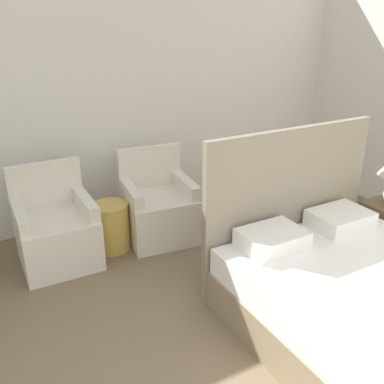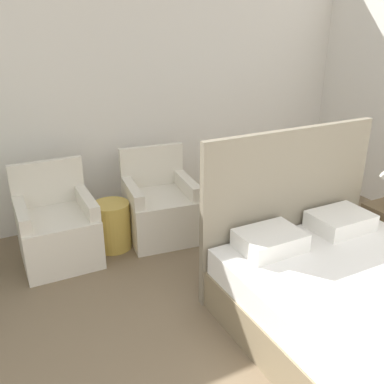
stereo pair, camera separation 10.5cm
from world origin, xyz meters
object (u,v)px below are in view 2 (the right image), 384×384
Objects in this scene: armchair_near_window_right at (161,211)px; armchair_near_window_left at (58,232)px; bed at (364,305)px; side_table at (112,226)px.

armchair_near_window_left is at bearing -173.22° from armchair_near_window_right.
side_table is at bearing 118.92° from bed.
armchair_near_window_right reaches higher than side_table.
armchair_near_window_right is at bearing 106.86° from bed.
armchair_near_window_right is 0.53m from side_table.
bed reaches higher than armchair_near_window_left.
armchair_near_window_left is 1.00× the size of armchair_near_window_right.
armchair_near_window_left is 1.06m from armchair_near_window_right.
side_table is at bearing -173.06° from armchair_near_window_right.
armchair_near_window_left is at bearing 128.66° from bed.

